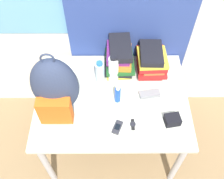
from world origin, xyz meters
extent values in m
cube|color=beige|center=(0.00, 0.42, 0.69)|extent=(1.11, 0.84, 0.03)
cylinder|color=#B2B2B7|center=(-0.50, 0.06, 0.34)|extent=(0.05, 0.05, 0.67)
cylinder|color=#B2B2B7|center=(0.50, 0.06, 0.34)|extent=(0.05, 0.05, 0.67)
cylinder|color=#B2B2B7|center=(-0.50, 0.79, 0.34)|extent=(0.05, 0.05, 0.67)
cylinder|color=#B2B2B7|center=(0.50, 0.79, 0.34)|extent=(0.05, 0.05, 0.67)
ellipsoid|color=#2D3851|center=(-0.37, 0.35, 0.94)|extent=(0.31, 0.21, 0.48)
cube|color=#E05B19|center=(-0.37, 0.22, 0.84)|extent=(0.21, 0.07, 0.21)
torus|color=#2D3851|center=(-0.37, 0.35, 1.19)|extent=(0.09, 0.01, 0.09)
cube|color=yellow|center=(0.05, 0.70, 0.72)|extent=(0.19, 0.24, 0.03)
cube|color=black|center=(0.05, 0.70, 0.76)|extent=(0.23, 0.26, 0.05)
cube|color=#1E5623|center=(0.06, 0.69, 0.80)|extent=(0.22, 0.28, 0.03)
cube|color=orange|center=(0.07, 0.70, 0.83)|extent=(0.18, 0.27, 0.05)
cube|color=#6B2370|center=(0.05, 0.70, 0.89)|extent=(0.17, 0.22, 0.05)
cube|color=black|center=(0.06, 0.70, 0.94)|extent=(0.17, 0.28, 0.05)
cube|color=red|center=(0.29, 0.69, 0.72)|extent=(0.19, 0.23, 0.04)
cube|color=red|center=(0.31, 0.68, 0.75)|extent=(0.22, 0.25, 0.02)
cube|color=olive|center=(0.31, 0.70, 0.78)|extent=(0.17, 0.24, 0.02)
cube|color=red|center=(0.30, 0.70, 0.81)|extent=(0.22, 0.26, 0.05)
cube|color=yellow|center=(0.31, 0.68, 0.85)|extent=(0.23, 0.24, 0.02)
cube|color=black|center=(0.29, 0.70, 0.88)|extent=(0.17, 0.25, 0.05)
cylinder|color=silver|center=(-0.09, 0.58, 0.80)|extent=(0.07, 0.07, 0.19)
cylinder|color=#286BB7|center=(-0.09, 0.58, 0.90)|extent=(0.04, 0.04, 0.02)
cylinder|color=white|center=(0.01, 0.58, 0.82)|extent=(0.07, 0.07, 0.25)
cylinder|color=black|center=(0.01, 0.58, 0.96)|extent=(0.05, 0.05, 0.02)
cylinder|color=blue|center=(0.04, 0.40, 0.77)|extent=(0.04, 0.04, 0.14)
cylinder|color=white|center=(0.04, 0.40, 0.85)|extent=(0.03, 0.03, 0.02)
cube|color=#2D2D33|center=(0.04, 0.17, 0.71)|extent=(0.08, 0.11, 0.02)
cube|color=black|center=(0.04, 0.17, 0.72)|extent=(0.05, 0.05, 0.00)
cube|color=gray|center=(0.28, 0.44, 0.72)|extent=(0.16, 0.08, 0.04)
cube|color=black|center=(0.41, 0.21, 0.73)|extent=(0.12, 0.10, 0.06)
cube|color=black|center=(0.14, 0.20, 0.70)|extent=(0.02, 0.09, 0.00)
cylinder|color=#232328|center=(0.14, 0.20, 0.71)|extent=(0.04, 0.04, 0.01)
camera|label=1|loc=(-0.01, -0.67, 2.29)|focal=42.00mm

